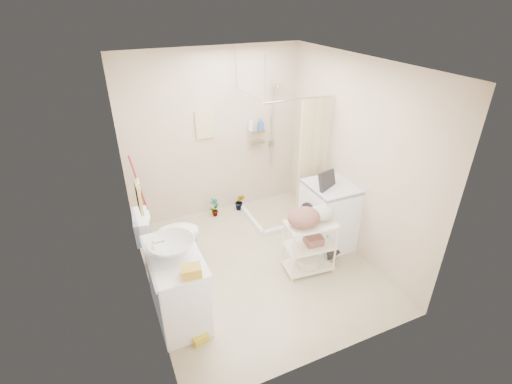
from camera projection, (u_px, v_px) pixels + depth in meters
floor at (257, 264)px, 5.02m from camera, size 3.20×3.20×0.00m
ceiling at (257, 64)px, 3.78m from camera, size 2.80×3.20×0.04m
wall_back at (214, 136)px, 5.68m from camera, size 2.80×0.04×2.60m
wall_front at (335, 255)px, 3.12m from camera, size 2.80×0.04×2.60m
wall_left at (136, 202)px, 3.90m from camera, size 0.04×3.20×2.60m
wall_right at (354, 159)px, 4.90m from camera, size 0.04×3.20×2.60m
vanity at (177, 285)px, 4.05m from camera, size 0.54×0.97×0.85m
sink at (171, 247)px, 3.81m from camera, size 0.59×0.59×0.17m
counter_basket at (191, 271)px, 3.53m from camera, size 0.21×0.18×0.11m
floor_basket at (199, 337)px, 3.89m from camera, size 0.27×0.23×0.13m
toilet at (169, 236)px, 4.87m from camera, size 0.86×0.54×0.83m
mop at (138, 192)px, 5.50m from camera, size 0.12×0.12×1.26m
potted_plant_a at (215, 207)px, 6.01m from camera, size 0.21×0.20×0.33m
potted_plant_b at (240, 202)px, 6.19m from camera, size 0.21×0.20×0.30m
hanging_towel at (205, 125)px, 5.52m from camera, size 0.28×0.03×0.42m
towel_ring at (139, 196)px, 3.66m from camera, size 0.04×0.22×0.34m
tp_holder at (147, 243)px, 4.23m from camera, size 0.08×0.12×0.14m
shower at (280, 155)px, 5.66m from camera, size 1.10×1.10×2.10m
shampoo_bottle_a at (251, 124)px, 5.78m from camera, size 0.10×0.10×0.21m
shampoo_bottle_b at (261, 124)px, 5.82m from camera, size 0.09×0.09×0.18m
washing_machine at (330, 215)px, 5.22m from camera, size 0.66×0.68×0.96m
laundry_rack at (310, 242)px, 4.74m from camera, size 0.66×0.43×0.86m
ironing_board at (331, 214)px, 4.98m from camera, size 0.36×0.24×1.23m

